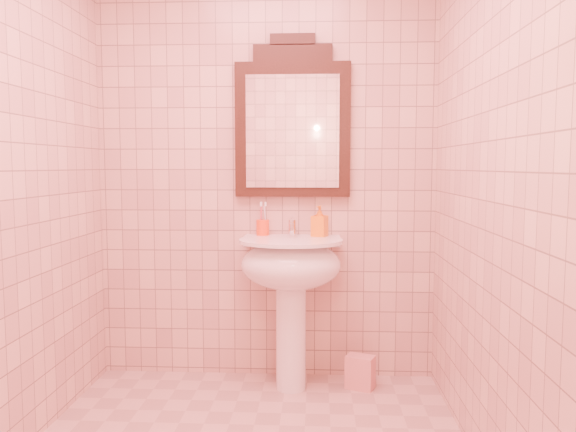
# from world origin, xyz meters

# --- Properties ---
(back_wall) EXTENTS (2.00, 0.02, 2.50)m
(back_wall) POSITION_xyz_m (0.00, 1.10, 1.25)
(back_wall) COLOR beige
(back_wall) RESTS_ON floor
(pedestal_sink) EXTENTS (0.58, 0.58, 0.86)m
(pedestal_sink) POSITION_xyz_m (0.16, 0.87, 0.66)
(pedestal_sink) COLOR white
(pedestal_sink) RESTS_ON floor
(faucet) EXTENTS (0.04, 0.16, 0.11)m
(faucet) POSITION_xyz_m (0.16, 1.01, 0.92)
(faucet) COLOR white
(faucet) RESTS_ON pedestal_sink
(mirror) EXTENTS (0.67, 0.06, 0.94)m
(mirror) POSITION_xyz_m (0.16, 1.07, 1.52)
(mirror) COLOR black
(mirror) RESTS_ON back_wall
(toothbrush_cup) EXTENTS (0.08, 0.08, 0.17)m
(toothbrush_cup) POSITION_xyz_m (-0.01, 1.03, 0.91)
(toothbrush_cup) COLOR #FF3F15
(toothbrush_cup) RESTS_ON pedestal_sink
(soap_dispenser) EXTENTS (0.11, 0.11, 0.18)m
(soap_dispenser) POSITION_xyz_m (0.32, 1.00, 0.95)
(soap_dispenser) COLOR orange
(soap_dispenser) RESTS_ON pedestal_sink
(towel) EXTENTS (0.18, 0.15, 0.19)m
(towel) POSITION_xyz_m (0.56, 0.90, 0.09)
(towel) COLOR pink
(towel) RESTS_ON floor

